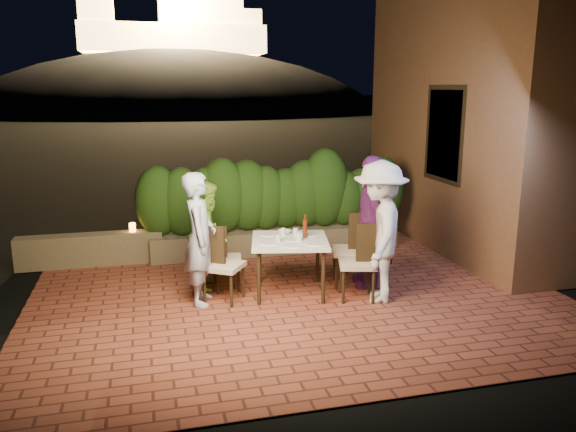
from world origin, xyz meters
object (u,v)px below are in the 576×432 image
object	(u,v)px
beer_bottle	(305,226)
chair_right_front	(357,262)
dining_table	(290,266)
bowl	(284,232)
diner_green	(209,235)
diner_purple	(371,221)
chair_left_front	(224,264)
parapet_lamp	(132,227)
chair_left_back	(226,257)
diner_blue	(200,239)
chair_right_back	(350,249)
diner_white	(380,232)

from	to	relation	value
beer_bottle	chair_right_front	bearing A→B (deg)	-39.21
dining_table	bowl	world-z (taller)	bowl
beer_bottle	chair_right_front	size ratio (longest dim) A/B	0.32
diner_green	diner_purple	world-z (taller)	diner_purple
chair_left_front	parapet_lamp	xyz separation A→B (m)	(-1.17, 2.03, 0.07)
beer_bottle	chair_right_front	distance (m)	0.85
chair_left_front	diner_purple	size ratio (longest dim) A/B	0.54
chair_left_back	diner_purple	xyz separation A→B (m)	(1.99, -0.35, 0.48)
diner_blue	parapet_lamp	bearing A→B (deg)	33.19
chair_right_front	diner_blue	xyz separation A→B (m)	(-2.00, 0.37, 0.35)
diner_green	chair_right_back	bearing A→B (deg)	-86.31
chair_right_back	diner_white	world-z (taller)	diner_white
diner_blue	bowl	bearing A→B (deg)	-62.76
beer_bottle	diner_blue	xyz separation A→B (m)	(-1.42, -0.11, -0.05)
parapet_lamp	dining_table	bearing A→B (deg)	-43.44
chair_left_back	chair_right_back	xyz separation A→B (m)	(1.71, -0.29, 0.08)
bowl	diner_blue	world-z (taller)	diner_blue
beer_bottle	diner_purple	distance (m)	0.95
beer_bottle	chair_left_back	world-z (taller)	beer_bottle
dining_table	diner_green	xyz separation A→B (m)	(-1.02, 0.54, 0.37)
chair_left_back	diner_white	bearing A→B (deg)	-16.66
beer_bottle	bowl	xyz separation A→B (m)	(-0.23, 0.27, -0.14)
chair_left_front	chair_right_back	world-z (taller)	chair_right_back
diner_blue	diner_green	bearing A→B (deg)	-6.35
diner_purple	chair_left_back	bearing A→B (deg)	-87.53
chair_left_front	chair_left_back	xyz separation A→B (m)	(0.09, 0.46, -0.05)
chair_left_back	diner_green	distance (m)	0.40
beer_bottle	bowl	size ratio (longest dim) A/B	1.67
chair_right_front	diner_green	size ratio (longest dim) A/B	0.68
diner_green	diner_purple	xyz separation A→B (m)	(2.20, -0.51, 0.18)
parapet_lamp	bowl	bearing A→B (deg)	-38.58
dining_table	chair_left_front	bearing A→B (deg)	-175.66
diner_blue	parapet_lamp	distance (m)	2.22
bowl	chair_right_front	xyz separation A→B (m)	(0.80, -0.74, -0.27)
chair_right_front	diner_blue	world-z (taller)	diner_blue
diner_green	parapet_lamp	xyz separation A→B (m)	(-1.05, 1.42, -0.18)
bowl	diner_white	size ratio (longest dim) A/B	0.10
dining_table	diner_blue	xyz separation A→B (m)	(-1.20, -0.06, 0.48)
diner_blue	diner_green	world-z (taller)	diner_blue
parapet_lamp	diner_blue	bearing A→B (deg)	-66.69
chair_right_back	diner_purple	size ratio (longest dim) A/B	0.57
chair_right_back	diner_green	bearing A→B (deg)	1.56
bowl	chair_right_front	world-z (taller)	chair_right_front
chair_right_front	diner_purple	size ratio (longest dim) A/B	0.55
beer_bottle	bowl	bearing A→B (deg)	130.08
chair_right_back	beer_bottle	bearing A→B (deg)	19.32
beer_bottle	diner_blue	size ratio (longest dim) A/B	0.19
dining_table	chair_right_front	distance (m)	0.92
chair_right_back	chair_right_front	bearing A→B (deg)	94.81
beer_bottle	diner_white	xyz separation A→B (m)	(0.83, -0.58, 0.01)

